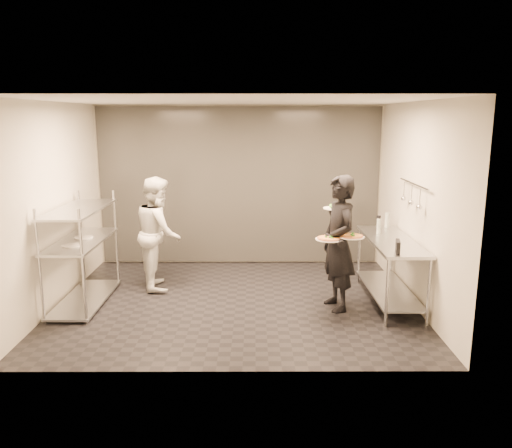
{
  "coord_description": "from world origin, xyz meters",
  "views": [
    {
      "loc": [
        0.27,
        -6.74,
        2.59
      ],
      "look_at": [
        0.29,
        0.19,
        1.1
      ],
      "focal_mm": 35.0,
      "sensor_mm": 36.0,
      "label": 1
    }
  ],
  "objects_px": {
    "pass_rack": "(82,250)",
    "pos_monitor": "(398,247)",
    "pizza_plate_far": "(352,236)",
    "bottle_clear": "(387,220)",
    "pizza_plate_near": "(329,239)",
    "chef": "(159,233)",
    "prep_counter": "(390,260)",
    "bottle_green": "(379,226)",
    "bottle_dark": "(378,223)",
    "waiter": "(338,243)",
    "salad_plate": "(334,207)"
  },
  "relations": [
    {
      "from": "pass_rack",
      "to": "pizza_plate_near",
      "type": "distance_m",
      "value": 3.43
    },
    {
      "from": "prep_counter",
      "to": "bottle_clear",
      "type": "bearing_deg",
      "value": 80.16
    },
    {
      "from": "bottle_clear",
      "to": "pizza_plate_far",
      "type": "bearing_deg",
      "value": -122.7
    },
    {
      "from": "chef",
      "to": "pos_monitor",
      "type": "height_order",
      "value": "chef"
    },
    {
      "from": "pass_rack",
      "to": "pos_monitor",
      "type": "relative_size",
      "value": 7.03
    },
    {
      "from": "pass_rack",
      "to": "pos_monitor",
      "type": "height_order",
      "value": "pass_rack"
    },
    {
      "from": "pos_monitor",
      "to": "bottle_dark",
      "type": "bearing_deg",
      "value": 98.55
    },
    {
      "from": "waiter",
      "to": "salad_plate",
      "type": "height_order",
      "value": "waiter"
    },
    {
      "from": "bottle_green",
      "to": "bottle_clear",
      "type": "xyz_separation_m",
      "value": [
        0.24,
        0.45,
        0.0
      ]
    },
    {
      "from": "salad_plate",
      "to": "pos_monitor",
      "type": "xyz_separation_m",
      "value": [
        0.69,
        -0.74,
        -0.37
      ]
    },
    {
      "from": "bottle_green",
      "to": "waiter",
      "type": "bearing_deg",
      "value": -139.45
    },
    {
      "from": "salad_plate",
      "to": "bottle_dark",
      "type": "bearing_deg",
      "value": 37.43
    },
    {
      "from": "pizza_plate_far",
      "to": "bottle_clear",
      "type": "height_order",
      "value": "bottle_clear"
    },
    {
      "from": "prep_counter",
      "to": "pos_monitor",
      "type": "xyz_separation_m",
      "value": [
        -0.12,
        -0.72,
        0.38
      ]
    },
    {
      "from": "pizza_plate_near",
      "to": "bottle_green",
      "type": "xyz_separation_m",
      "value": [
        0.84,
        0.77,
        -0.01
      ]
    },
    {
      "from": "pass_rack",
      "to": "pos_monitor",
      "type": "distance_m",
      "value": 4.28
    },
    {
      "from": "prep_counter",
      "to": "pos_monitor",
      "type": "bearing_deg",
      "value": -99.46
    },
    {
      "from": "pizza_plate_far",
      "to": "waiter",
      "type": "bearing_deg",
      "value": 127.03
    },
    {
      "from": "pizza_plate_far",
      "to": "pos_monitor",
      "type": "xyz_separation_m",
      "value": [
        0.52,
        -0.31,
        -0.06
      ]
    },
    {
      "from": "pizza_plate_near",
      "to": "bottle_green",
      "type": "height_order",
      "value": "bottle_green"
    },
    {
      "from": "waiter",
      "to": "chef",
      "type": "bearing_deg",
      "value": -124.25
    },
    {
      "from": "prep_counter",
      "to": "pizza_plate_far",
      "type": "bearing_deg",
      "value": -147.12
    },
    {
      "from": "bottle_clear",
      "to": "prep_counter",
      "type": "bearing_deg",
      "value": -99.84
    },
    {
      "from": "pass_rack",
      "to": "chef",
      "type": "bearing_deg",
      "value": 35.79
    },
    {
      "from": "pos_monitor",
      "to": "bottle_green",
      "type": "distance_m",
      "value": 1.07
    },
    {
      "from": "chef",
      "to": "pos_monitor",
      "type": "bearing_deg",
      "value": -125.59
    },
    {
      "from": "bottle_green",
      "to": "bottle_dark",
      "type": "relative_size",
      "value": 1.0
    },
    {
      "from": "pizza_plate_far",
      "to": "salad_plate",
      "type": "xyz_separation_m",
      "value": [
        -0.17,
        0.43,
        0.31
      ]
    },
    {
      "from": "pass_rack",
      "to": "pizza_plate_far",
      "type": "distance_m",
      "value": 3.72
    },
    {
      "from": "bottle_clear",
      "to": "bottle_dark",
      "type": "relative_size",
      "value": 1.03
    },
    {
      "from": "pass_rack",
      "to": "bottle_clear",
      "type": "bearing_deg",
      "value": 10.18
    },
    {
      "from": "pizza_plate_near",
      "to": "bottle_clear",
      "type": "xyz_separation_m",
      "value": [
        1.08,
        1.21,
        -0.0
      ]
    },
    {
      "from": "pizza_plate_near",
      "to": "bottle_dark",
      "type": "xyz_separation_m",
      "value": [
        0.9,
        1.03,
        -0.01
      ]
    },
    {
      "from": "pizza_plate_far",
      "to": "bottle_clear",
      "type": "bearing_deg",
      "value": 57.3
    },
    {
      "from": "pass_rack",
      "to": "chef",
      "type": "distance_m",
      "value": 1.17
    },
    {
      "from": "pizza_plate_far",
      "to": "salad_plate",
      "type": "distance_m",
      "value": 0.56
    },
    {
      "from": "pizza_plate_near",
      "to": "pos_monitor",
      "type": "height_order",
      "value": "pos_monitor"
    },
    {
      "from": "pass_rack",
      "to": "salad_plate",
      "type": "distance_m",
      "value": 3.57
    },
    {
      "from": "pass_rack",
      "to": "pizza_plate_far",
      "type": "bearing_deg",
      "value": -6.37
    },
    {
      "from": "salad_plate",
      "to": "bottle_dark",
      "type": "xyz_separation_m",
      "value": [
        0.78,
        0.59,
        -0.35
      ]
    },
    {
      "from": "chef",
      "to": "pos_monitor",
      "type": "distance_m",
      "value": 3.55
    },
    {
      "from": "prep_counter",
      "to": "bottle_dark",
      "type": "bearing_deg",
      "value": 93.65
    },
    {
      "from": "pass_rack",
      "to": "pizza_plate_near",
      "type": "bearing_deg",
      "value": -6.91
    },
    {
      "from": "salad_plate",
      "to": "bottle_green",
      "type": "xyz_separation_m",
      "value": [
        0.72,
        0.33,
        -0.35
      ]
    },
    {
      "from": "bottle_green",
      "to": "pizza_plate_far",
      "type": "bearing_deg",
      "value": -125.27
    },
    {
      "from": "waiter",
      "to": "chef",
      "type": "height_order",
      "value": "waiter"
    },
    {
      "from": "pass_rack",
      "to": "bottle_dark",
      "type": "distance_m",
      "value": 4.34
    },
    {
      "from": "pos_monitor",
      "to": "bottle_green",
      "type": "height_order",
      "value": "bottle_green"
    },
    {
      "from": "pizza_plate_near",
      "to": "pizza_plate_far",
      "type": "distance_m",
      "value": 0.3
    },
    {
      "from": "pizza_plate_far",
      "to": "bottle_green",
      "type": "relative_size",
      "value": 1.52
    }
  ]
}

